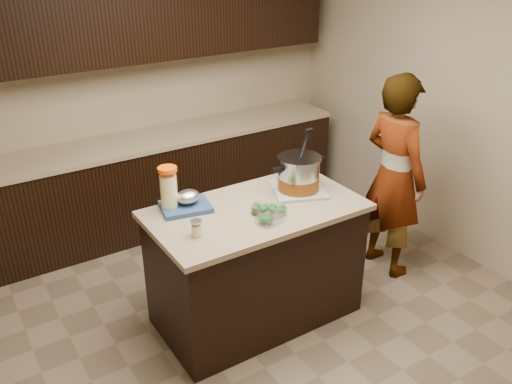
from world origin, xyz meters
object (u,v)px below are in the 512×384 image
person (394,176)px  stock_pot (299,175)px  island (256,263)px  lemonade_pitcher (169,191)px

person → stock_pot: bearing=85.1°
island → person: (1.29, -0.02, 0.38)m
lemonade_pitcher → person: bearing=-9.6°
island → lemonade_pitcher: bearing=150.9°
stock_pot → person: (0.89, -0.08, -0.19)m
stock_pot → island: bearing=-171.1°
island → stock_pot: (0.40, 0.06, 0.57)m
lemonade_pitcher → person: (1.80, -0.30, -0.21)m
island → stock_pot: stock_pot is taller
lemonade_pitcher → person: 1.83m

